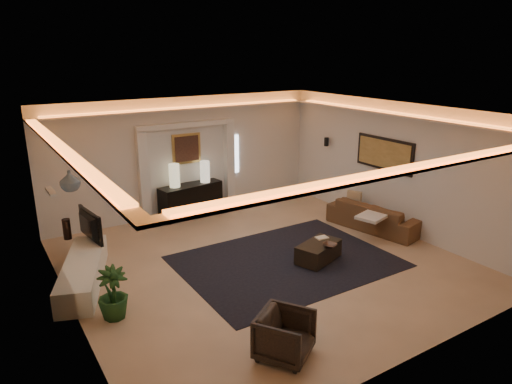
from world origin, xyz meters
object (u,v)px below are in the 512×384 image
sofa (375,216)px  armchair (285,335)px  coffee_table (318,251)px  console (191,200)px

sofa → armchair: size_ratio=3.07×
sofa → coffee_table: 2.31m
sofa → console: bearing=34.0°
console → sofa: size_ratio=0.74×
console → coffee_table: (0.97, -3.76, -0.20)m
console → sofa: bearing=-52.6°
sofa → coffee_table: bearing=94.7°
sofa → armchair: 5.24m
coffee_table → armchair: 3.06m
console → sofa: 4.45m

